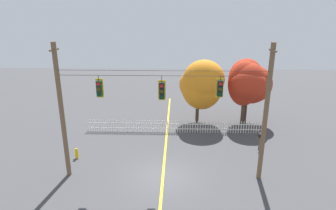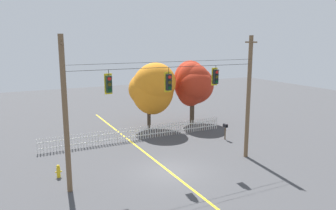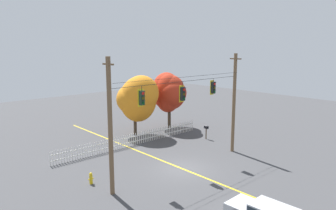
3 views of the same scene
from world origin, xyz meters
TOP-DOWN VIEW (x-y plane):
  - ground at (0.00, 0.00)m, footprint 80.00×80.00m
  - lane_centerline_stripe at (0.00, 0.00)m, footprint 0.16×36.00m
  - signal_support_span at (0.00, -0.00)m, footprint 12.48×1.10m
  - traffic_signal_southbound_primary at (-3.70, 0.01)m, footprint 0.43×0.38m
  - traffic_signal_westbound_side at (-0.04, 0.01)m, footprint 0.43×0.38m
  - traffic_signal_northbound_primary at (3.33, 0.01)m, footprint 0.43×0.38m
  - white_picket_fence at (0.73, 7.17)m, footprint 15.75×0.06m
  - autumn_maple_near_fence at (3.21, 9.68)m, footprint 4.15×4.07m
  - autumn_maple_mid at (7.15, 9.23)m, footprint 3.32×3.33m
  - autumn_oak_far_east at (7.53, 9.83)m, footprint 4.12×3.79m
  - fire_hydrant at (-6.37, 2.20)m, footprint 0.38×0.22m
  - roadside_mailbox at (7.24, 4.01)m, footprint 0.25×0.44m

SIDE VIEW (x-z plane):
  - ground at x=0.00m, z-range 0.00..0.00m
  - lane_centerline_stripe at x=0.00m, z-range 0.00..0.01m
  - fire_hydrant at x=-6.37m, z-range -0.01..0.79m
  - white_picket_fence at x=0.73m, z-range 0.00..1.12m
  - roadside_mailbox at x=7.24m, z-range 0.43..1.79m
  - autumn_maple_near_fence at x=3.21m, z-range 0.82..7.00m
  - autumn_maple_mid at x=7.15m, z-range 0.94..7.05m
  - autumn_oak_far_east at x=7.53m, z-range 1.02..7.24m
  - signal_support_span at x=0.00m, z-range 0.08..8.53m
  - traffic_signal_westbound_side at x=-0.04m, z-range 4.93..6.42m
  - traffic_signal_southbound_primary at x=-3.70m, z-range 5.10..6.46m
  - traffic_signal_northbound_primary at x=3.33m, z-range 5.19..6.49m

